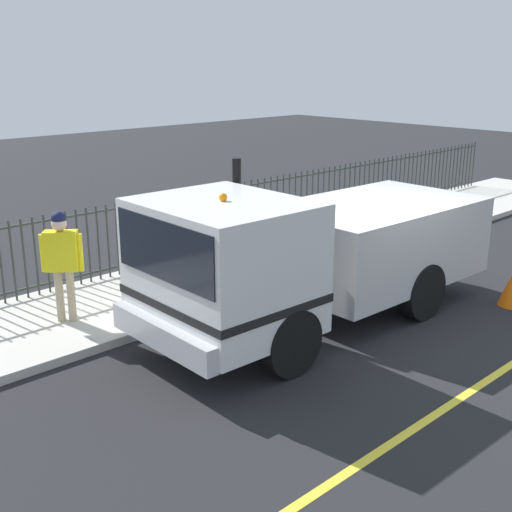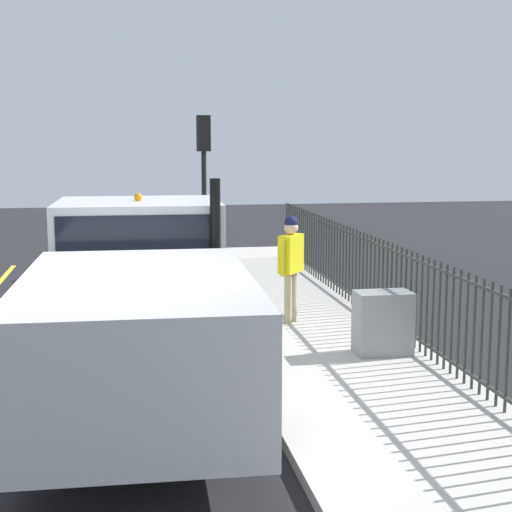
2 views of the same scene
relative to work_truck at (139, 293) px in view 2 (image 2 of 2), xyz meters
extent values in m
plane|color=#232326|center=(-0.59, -1.38, -1.28)|extent=(57.78, 57.78, 0.00)
cube|color=beige|center=(2.80, -1.38, -1.21)|extent=(2.80, 26.26, 0.14)
cube|color=white|center=(0.04, 1.60, 0.11)|extent=(2.36, 2.05, 1.83)
cube|color=black|center=(0.04, 1.60, 0.51)|extent=(2.18, 2.09, 0.80)
cube|color=silver|center=(-0.05, -1.75, -0.14)|extent=(2.41, 3.79, 1.33)
cube|color=silver|center=(0.08, 2.67, -0.65)|extent=(2.20, 0.26, 0.36)
cube|color=black|center=(0.04, 1.60, -0.29)|extent=(2.39, 2.07, 0.12)
cylinder|color=black|center=(-1.00, 1.33, -0.80)|extent=(0.33, 0.97, 0.96)
cylinder|color=black|center=(1.07, 1.27, -0.80)|extent=(0.33, 0.97, 0.96)
cylinder|color=black|center=(-1.09, -1.72, -0.80)|extent=(0.33, 0.97, 0.96)
cylinder|color=black|center=(0.98, -1.78, -0.80)|extent=(0.33, 0.97, 0.96)
sphere|color=orange|center=(0.04, 1.60, 1.08)|extent=(0.12, 0.12, 0.12)
cylinder|color=black|center=(1.02, 0.48, 0.29)|extent=(0.14, 0.14, 2.19)
cube|color=yellow|center=(2.55, 2.77, 0.02)|extent=(0.50, 0.53, 0.63)
sphere|color=beige|center=(2.55, 2.77, 0.46)|extent=(0.24, 0.24, 0.24)
sphere|color=#14193F|center=(2.55, 2.77, 0.54)|extent=(0.22, 0.22, 0.22)
cylinder|color=tan|center=(2.61, 2.84, -0.72)|extent=(0.13, 0.13, 0.85)
cylinder|color=tan|center=(2.49, 2.70, -0.72)|extent=(0.13, 0.13, 0.85)
cylinder|color=yellow|center=(2.73, 2.99, -0.01)|extent=(0.09, 0.09, 0.60)
cylinder|color=yellow|center=(2.37, 2.55, -0.01)|extent=(0.09, 0.09, 0.60)
cylinder|color=#2D332D|center=(4.00, -1.80, -0.43)|extent=(0.04, 0.04, 1.42)
cylinder|color=#2D332D|center=(4.00, -1.59, -0.43)|extent=(0.04, 0.04, 1.42)
cylinder|color=#2D332D|center=(4.00, -1.38, -0.43)|extent=(0.04, 0.04, 1.42)
cylinder|color=#2D332D|center=(4.00, -1.18, -0.43)|extent=(0.04, 0.04, 1.42)
cylinder|color=#2D332D|center=(4.00, -0.97, -0.43)|extent=(0.04, 0.04, 1.42)
cylinder|color=#2D332D|center=(4.00, -0.76, -0.43)|extent=(0.04, 0.04, 1.42)
cylinder|color=#2D332D|center=(4.00, -0.56, -0.43)|extent=(0.04, 0.04, 1.42)
cylinder|color=#2D332D|center=(4.00, -0.35, -0.43)|extent=(0.04, 0.04, 1.42)
cylinder|color=#2D332D|center=(4.00, -0.14, -0.43)|extent=(0.04, 0.04, 1.42)
cylinder|color=#2D332D|center=(4.00, 0.06, -0.43)|extent=(0.04, 0.04, 1.42)
cylinder|color=#2D332D|center=(4.00, 0.27, -0.43)|extent=(0.04, 0.04, 1.42)
cylinder|color=#2D332D|center=(4.00, 0.48, -0.43)|extent=(0.04, 0.04, 1.42)
cylinder|color=#2D332D|center=(4.00, 0.68, -0.43)|extent=(0.04, 0.04, 1.42)
cylinder|color=#2D332D|center=(4.00, 0.89, -0.43)|extent=(0.04, 0.04, 1.42)
cylinder|color=#2D332D|center=(4.00, 1.10, -0.43)|extent=(0.04, 0.04, 1.42)
cylinder|color=#2D332D|center=(4.00, 1.30, -0.43)|extent=(0.04, 0.04, 1.42)
cylinder|color=#2D332D|center=(4.00, 1.51, -0.43)|extent=(0.04, 0.04, 1.42)
cylinder|color=#2D332D|center=(4.00, 1.72, -0.43)|extent=(0.04, 0.04, 1.42)
cylinder|color=#2D332D|center=(4.00, 1.92, -0.43)|extent=(0.04, 0.04, 1.42)
cylinder|color=#2D332D|center=(4.00, 2.13, -0.43)|extent=(0.04, 0.04, 1.42)
cylinder|color=#2D332D|center=(4.00, 2.34, -0.43)|extent=(0.04, 0.04, 1.42)
cylinder|color=#2D332D|center=(4.00, 2.54, -0.43)|extent=(0.04, 0.04, 1.42)
cylinder|color=#2D332D|center=(4.00, 2.75, -0.43)|extent=(0.04, 0.04, 1.42)
cylinder|color=#2D332D|center=(4.00, 2.96, -0.43)|extent=(0.04, 0.04, 1.42)
cylinder|color=#2D332D|center=(4.00, 3.16, -0.43)|extent=(0.04, 0.04, 1.42)
cylinder|color=#2D332D|center=(4.00, 3.37, -0.43)|extent=(0.04, 0.04, 1.42)
cylinder|color=#2D332D|center=(4.00, 3.58, -0.43)|extent=(0.04, 0.04, 1.42)
cylinder|color=#2D332D|center=(4.00, 3.78, -0.43)|extent=(0.04, 0.04, 1.42)
cylinder|color=#2D332D|center=(4.00, 3.99, -0.43)|extent=(0.04, 0.04, 1.42)
cylinder|color=#2D332D|center=(4.00, 4.20, -0.43)|extent=(0.04, 0.04, 1.42)
cylinder|color=#2D332D|center=(4.00, 4.40, -0.43)|extent=(0.04, 0.04, 1.42)
cylinder|color=#2D332D|center=(4.00, 4.61, -0.43)|extent=(0.04, 0.04, 1.42)
cylinder|color=#2D332D|center=(4.00, 4.82, -0.43)|extent=(0.04, 0.04, 1.42)
cylinder|color=#2D332D|center=(4.00, 5.02, -0.43)|extent=(0.04, 0.04, 1.42)
cylinder|color=#2D332D|center=(4.00, 5.23, -0.43)|extent=(0.04, 0.04, 1.42)
cylinder|color=#2D332D|center=(4.00, 5.44, -0.43)|extent=(0.04, 0.04, 1.42)
cylinder|color=#2D332D|center=(4.00, 5.64, -0.43)|extent=(0.04, 0.04, 1.42)
cylinder|color=#2D332D|center=(4.00, 5.85, -0.43)|extent=(0.04, 0.04, 1.42)
cylinder|color=#2D332D|center=(4.00, 6.06, -0.43)|extent=(0.04, 0.04, 1.42)
cylinder|color=#2D332D|center=(4.00, 6.26, -0.43)|extent=(0.04, 0.04, 1.42)
cylinder|color=#2D332D|center=(4.00, 6.47, -0.43)|extent=(0.04, 0.04, 1.42)
cylinder|color=#2D332D|center=(4.00, 6.68, -0.43)|extent=(0.04, 0.04, 1.42)
cylinder|color=#2D332D|center=(4.00, 6.88, -0.43)|extent=(0.04, 0.04, 1.42)
cylinder|color=#2D332D|center=(4.00, 7.09, -0.43)|extent=(0.04, 0.04, 1.42)
cylinder|color=#2D332D|center=(4.00, 7.30, -0.43)|extent=(0.04, 0.04, 1.42)
cylinder|color=#2D332D|center=(4.00, 7.50, -0.43)|extent=(0.04, 0.04, 1.42)
cylinder|color=#2D332D|center=(4.00, 7.71, -0.43)|extent=(0.04, 0.04, 1.42)
cylinder|color=#2D332D|center=(4.00, 7.92, -0.43)|extent=(0.04, 0.04, 1.42)
cylinder|color=#2D332D|center=(4.00, 8.12, -0.43)|extent=(0.04, 0.04, 1.42)
cylinder|color=#2D332D|center=(4.00, 8.33, -0.43)|extent=(0.04, 0.04, 1.42)
cylinder|color=#2D332D|center=(4.00, 8.54, -0.43)|extent=(0.04, 0.04, 1.42)
cylinder|color=#2D332D|center=(4.00, 8.74, -0.43)|extent=(0.04, 0.04, 1.42)
cylinder|color=#2D332D|center=(4.00, 8.95, -0.43)|extent=(0.04, 0.04, 1.42)
cylinder|color=#2D332D|center=(4.00, 9.16, -0.43)|extent=(0.04, 0.04, 1.42)
cylinder|color=#2D332D|center=(4.00, 9.36, -0.43)|extent=(0.04, 0.04, 1.42)
cylinder|color=#2D332D|center=(4.00, 9.57, -0.43)|extent=(0.04, 0.04, 1.42)
cylinder|color=#2D332D|center=(4.00, 9.78, -0.43)|extent=(0.04, 0.04, 1.42)
cube|color=#2D332D|center=(4.00, -1.38, 0.16)|extent=(0.04, 22.32, 0.04)
cube|color=#2D332D|center=(4.00, -1.38, -0.98)|extent=(0.04, 22.32, 0.04)
cylinder|color=black|center=(1.75, 8.78, 0.66)|extent=(0.12, 0.12, 3.61)
cube|color=black|center=(1.75, 8.78, 2.04)|extent=(0.33, 0.26, 0.85)
sphere|color=red|center=(1.75, 8.78, 2.30)|extent=(0.16, 0.16, 0.16)
sphere|color=yellow|center=(1.75, 8.78, 2.04)|extent=(0.16, 0.16, 0.16)
sphere|color=green|center=(1.75, 8.78, 1.79)|extent=(0.16, 0.16, 0.16)
cube|color=gray|center=(3.44, 0.71, -0.69)|extent=(0.79, 0.47, 0.90)
camera|label=1|loc=(-6.61, 7.29, 2.89)|focal=46.07mm
camera|label=2|loc=(-0.16, -9.30, 1.89)|focal=52.92mm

